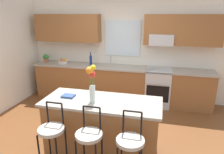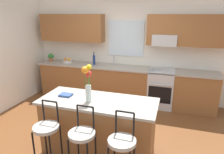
{
  "view_description": "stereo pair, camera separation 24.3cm",
  "coord_description": "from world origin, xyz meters",
  "px_view_note": "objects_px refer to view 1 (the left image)",
  "views": [
    {
      "loc": [
        1.01,
        -3.24,
        2.22
      ],
      "look_at": [
        0.08,
        0.55,
        1.0
      ],
      "focal_mm": 32.88,
      "sensor_mm": 36.0,
      "label": 1
    },
    {
      "loc": [
        1.24,
        -3.18,
        2.22
      ],
      "look_at": [
        0.08,
        0.55,
        1.0
      ],
      "focal_mm": 32.88,
      "sensor_mm": 36.0,
      "label": 2
    }
  ],
  "objects_px": {
    "oven_range": "(158,87)",
    "cookbook": "(68,96)",
    "bottle_olive_oil": "(91,60)",
    "bar_stool_near": "(52,133)",
    "bar_stool_middle": "(89,138)",
    "kitchen_island": "(102,127)",
    "potted_plant_small": "(46,58)",
    "fruit_bowl_oranges": "(63,62)",
    "bar_stool_far": "(130,144)",
    "flower_vase": "(92,81)"
  },
  "relations": [
    {
      "from": "fruit_bowl_oranges",
      "to": "flower_vase",
      "type": "bearing_deg",
      "value": -54.25
    },
    {
      "from": "kitchen_island",
      "to": "bottle_olive_oil",
      "type": "height_order",
      "value": "bottle_olive_oil"
    },
    {
      "from": "kitchen_island",
      "to": "flower_vase",
      "type": "bearing_deg",
      "value": -148.74
    },
    {
      "from": "bar_stool_far",
      "to": "fruit_bowl_oranges",
      "type": "bearing_deg",
      "value": 129.73
    },
    {
      "from": "potted_plant_small",
      "to": "bar_stool_middle",
      "type": "bearing_deg",
      "value": -50.7
    },
    {
      "from": "oven_range",
      "to": "cookbook",
      "type": "bearing_deg",
      "value": -123.51
    },
    {
      "from": "flower_vase",
      "to": "fruit_bowl_oranges",
      "type": "height_order",
      "value": "flower_vase"
    },
    {
      "from": "oven_range",
      "to": "bar_stool_middle",
      "type": "distance_m",
      "value": 2.83
    },
    {
      "from": "kitchen_island",
      "to": "bar_stool_near",
      "type": "bearing_deg",
      "value": -132.79
    },
    {
      "from": "flower_vase",
      "to": "oven_range",
      "type": "bearing_deg",
      "value": 66.54
    },
    {
      "from": "bar_stool_near",
      "to": "bar_stool_middle",
      "type": "height_order",
      "value": "same"
    },
    {
      "from": "oven_range",
      "to": "bottle_olive_oil",
      "type": "xyz_separation_m",
      "value": [
        -1.75,
        0.02,
        0.59
      ]
    },
    {
      "from": "bar_stool_near",
      "to": "bar_stool_far",
      "type": "distance_m",
      "value": 1.1
    },
    {
      "from": "fruit_bowl_oranges",
      "to": "bar_stool_near",
      "type": "bearing_deg",
      "value": -66.81
    },
    {
      "from": "oven_range",
      "to": "kitchen_island",
      "type": "bearing_deg",
      "value": -111.3
    },
    {
      "from": "bar_stool_far",
      "to": "cookbook",
      "type": "distance_m",
      "value": 1.31
    },
    {
      "from": "bar_stool_near",
      "to": "cookbook",
      "type": "height_order",
      "value": "bar_stool_near"
    },
    {
      "from": "flower_vase",
      "to": "potted_plant_small",
      "type": "height_order",
      "value": "flower_vase"
    },
    {
      "from": "bar_stool_near",
      "to": "bar_stool_middle",
      "type": "xyz_separation_m",
      "value": [
        0.55,
        0.0,
        0.0
      ]
    },
    {
      "from": "kitchen_island",
      "to": "cookbook",
      "type": "distance_m",
      "value": 0.74
    },
    {
      "from": "kitchen_island",
      "to": "potted_plant_small",
      "type": "distance_m",
      "value": 3.15
    },
    {
      "from": "oven_range",
      "to": "fruit_bowl_oranges",
      "type": "bearing_deg",
      "value": 179.44
    },
    {
      "from": "bar_stool_near",
      "to": "potted_plant_small",
      "type": "height_order",
      "value": "potted_plant_small"
    },
    {
      "from": "bottle_olive_oil",
      "to": "potted_plant_small",
      "type": "height_order",
      "value": "bottle_olive_oil"
    },
    {
      "from": "oven_range",
      "to": "bottle_olive_oil",
      "type": "relative_size",
      "value": 2.78
    },
    {
      "from": "oven_range",
      "to": "bar_stool_near",
      "type": "bearing_deg",
      "value": -116.91
    },
    {
      "from": "kitchen_island",
      "to": "bar_stool_far",
      "type": "distance_m",
      "value": 0.83
    },
    {
      "from": "bar_stool_near",
      "to": "bar_stool_middle",
      "type": "relative_size",
      "value": 1.0
    },
    {
      "from": "bar_stool_far",
      "to": "bottle_olive_oil",
      "type": "xyz_separation_m",
      "value": [
        -1.48,
        2.73,
        0.42
      ]
    },
    {
      "from": "cookbook",
      "to": "bottle_olive_oil",
      "type": "xyz_separation_m",
      "value": [
        -0.36,
        2.13,
        0.12
      ]
    },
    {
      "from": "kitchen_island",
      "to": "bar_stool_near",
      "type": "height_order",
      "value": "bar_stool_near"
    },
    {
      "from": "cookbook",
      "to": "fruit_bowl_oranges",
      "type": "relative_size",
      "value": 0.83
    },
    {
      "from": "bar_stool_middle",
      "to": "fruit_bowl_oranges",
      "type": "height_order",
      "value": "fruit_bowl_oranges"
    },
    {
      "from": "bar_stool_near",
      "to": "bottle_olive_oil",
      "type": "xyz_separation_m",
      "value": [
        -0.38,
        2.73,
        0.42
      ]
    },
    {
      "from": "bar_stool_near",
      "to": "bottle_olive_oil",
      "type": "height_order",
      "value": "bottle_olive_oil"
    },
    {
      "from": "bar_stool_near",
      "to": "flower_vase",
      "type": "relative_size",
      "value": 1.77
    },
    {
      "from": "oven_range",
      "to": "kitchen_island",
      "type": "relative_size",
      "value": 0.5
    },
    {
      "from": "kitchen_island",
      "to": "bar_stool_middle",
      "type": "bearing_deg",
      "value": -90.0
    },
    {
      "from": "cookbook",
      "to": "bar_stool_far",
      "type": "bearing_deg",
      "value": -28.51
    },
    {
      "from": "kitchen_island",
      "to": "cookbook",
      "type": "bearing_deg",
      "value": 178.74
    },
    {
      "from": "bar_stool_far",
      "to": "potted_plant_small",
      "type": "bearing_deg",
      "value": 135.57
    },
    {
      "from": "oven_range",
      "to": "bar_stool_middle",
      "type": "bearing_deg",
      "value": -106.92
    },
    {
      "from": "potted_plant_small",
      "to": "cookbook",
      "type": "bearing_deg",
      "value": -51.85
    },
    {
      "from": "bar_stool_middle",
      "to": "potted_plant_small",
      "type": "distance_m",
      "value": 3.55
    },
    {
      "from": "cookbook",
      "to": "kitchen_island",
      "type": "bearing_deg",
      "value": -1.26
    },
    {
      "from": "bar_stool_middle",
      "to": "oven_range",
      "type": "bearing_deg",
      "value": 73.08
    },
    {
      "from": "oven_range",
      "to": "bar_stool_far",
      "type": "relative_size",
      "value": 0.88
    },
    {
      "from": "potted_plant_small",
      "to": "fruit_bowl_oranges",
      "type": "bearing_deg",
      "value": 0.1
    },
    {
      "from": "bottle_olive_oil",
      "to": "bar_stool_far",
      "type": "bearing_deg",
      "value": -61.55
    },
    {
      "from": "cookbook",
      "to": "bottle_olive_oil",
      "type": "height_order",
      "value": "bottle_olive_oil"
    }
  ]
}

